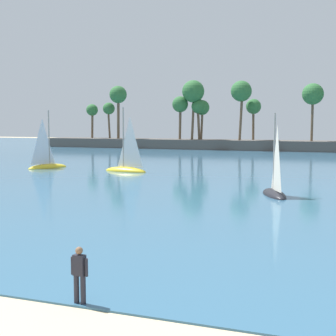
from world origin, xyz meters
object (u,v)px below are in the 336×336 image
(person_at_waterline, at_px, (80,274))
(sailboat_toward_headland, at_px, (126,165))
(sailboat_near_shore, at_px, (47,162))
(sailboat_mid_bay, at_px, (275,188))

(person_at_waterline, relative_size, sailboat_toward_headland, 0.24)
(sailboat_near_shore, xyz_separation_m, sailboat_mid_bay, (26.02, -11.52, -0.06))
(sailboat_near_shore, bearing_deg, sailboat_toward_headland, -2.06)
(person_at_waterline, relative_size, sailboat_mid_bay, 0.28)
(sailboat_mid_bay, bearing_deg, person_at_waterline, -96.03)
(sailboat_toward_headland, bearing_deg, sailboat_near_shore, 177.94)
(sailboat_near_shore, relative_size, sailboat_toward_headland, 0.97)
(person_at_waterline, xyz_separation_m, sailboat_near_shore, (-23.70, 33.47, -0.23))
(sailboat_near_shore, bearing_deg, person_at_waterline, -54.69)
(person_at_waterline, height_order, sailboat_near_shore, sailboat_near_shore)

